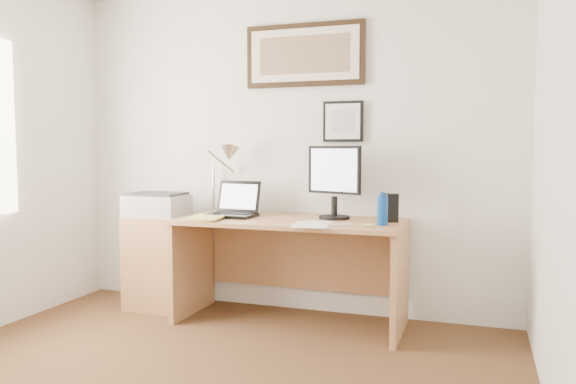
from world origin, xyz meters
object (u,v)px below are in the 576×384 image
at_px(laptop, 234,208).
at_px(printer, 157,204).
at_px(water_bottle, 383,210).
at_px(side_cabinet, 163,262).
at_px(lcd_monitor, 334,178).
at_px(desk, 293,250).
at_px(book, 193,217).

xyz_separation_m(laptop, printer, (-0.65, -0.01, 0.01)).
distance_m(water_bottle, printer, 1.77).
relative_size(side_cabinet, water_bottle, 3.70).
relative_size(water_bottle, lcd_monitor, 0.38).
distance_m(side_cabinet, laptop, 0.76).
distance_m(laptop, lcd_monitor, 0.78).
height_order(side_cabinet, laptop, laptop).
xyz_separation_m(water_bottle, lcd_monitor, (-0.38, 0.22, 0.19)).
xyz_separation_m(desk, printer, (-1.10, -0.05, 0.30)).
xyz_separation_m(book, printer, (-0.43, 0.23, 0.06)).
bearing_deg(desk, water_bottle, -14.40).
xyz_separation_m(desk, lcd_monitor, (0.29, 0.05, 0.53)).
bearing_deg(printer, laptop, 1.08).
bearing_deg(laptop, lcd_monitor, 6.59).
bearing_deg(desk, lcd_monitor, 9.09).
bearing_deg(laptop, desk, 4.96).
bearing_deg(side_cabinet, desk, 1.89).
bearing_deg(laptop, book, -131.75).
distance_m(water_bottle, lcd_monitor, 0.48).
xyz_separation_m(side_cabinet, printer, (-0.03, -0.02, 0.45)).
bearing_deg(printer, lcd_monitor, 4.02).
bearing_deg(side_cabinet, lcd_monitor, 3.43).
xyz_separation_m(book, lcd_monitor, (0.95, 0.33, 0.28)).
height_order(laptop, lcd_monitor, lcd_monitor).
bearing_deg(lcd_monitor, book, -161.13).
distance_m(side_cabinet, lcd_monitor, 1.52).
bearing_deg(side_cabinet, printer, -151.30).
bearing_deg(book, side_cabinet, 148.95).
bearing_deg(book, printer, 152.31).
bearing_deg(book, lcd_monitor, 18.87).
distance_m(desk, laptop, 0.54).
bearing_deg(laptop, water_bottle, -6.77).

